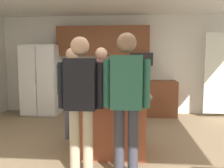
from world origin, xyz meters
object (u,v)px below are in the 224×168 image
object	(u,v)px
glass_short_whisky	(93,85)
tumbler_amber	(91,85)
microwave_over_range	(141,59)
mug_blue_stoneware	(99,91)
serving_tray	(117,90)
refrigerator	(42,80)
person_host_foreground	(126,95)
glass_dark_ale	(94,89)
kitchen_island	(110,122)
glass_pilsner	(77,89)
person_elder_center	(72,87)
glass_stout_tall	(88,88)
person_guest_by_door	(101,85)
mug_ceramic_white	(136,88)
person_guest_right	(81,96)

from	to	relation	value
glass_short_whisky	tumbler_amber	world-z (taller)	same
microwave_over_range	mug_blue_stoneware	distance (m)	2.97
microwave_over_range	serving_tray	distance (m)	2.59
refrigerator	person_host_foreground	world-z (taller)	refrigerator
serving_tray	glass_dark_ale	bearing A→B (deg)	-140.49
kitchen_island	glass_pilsner	distance (m)	0.79
person_elder_center	person_host_foreground	distance (m)	1.68
glass_stout_tall	serving_tray	xyz separation A→B (m)	(0.44, 0.07, -0.04)
person_guest_by_door	serving_tray	distance (m)	0.84
mug_ceramic_white	serving_tray	bearing A→B (deg)	-150.80
refrigerator	microwave_over_range	distance (m)	2.66
refrigerator	serving_tray	size ratio (longest dim) A/B	4.12
glass_short_whisky	mug_ceramic_white	bearing A→B (deg)	0.84
person_host_foreground	glass_pilsner	xyz separation A→B (m)	(-0.72, 0.48, -0.00)
person_guest_by_door	glass_dark_ale	world-z (taller)	person_guest_by_door
mug_blue_stoneware	mug_ceramic_white	xyz separation A→B (m)	(0.53, 0.52, -0.00)
refrigerator	person_guest_right	distance (m)	3.67
kitchen_island	glass_dark_ale	xyz separation A→B (m)	(-0.21, -0.22, 0.55)
glass_short_whisky	serving_tray	world-z (taller)	glass_short_whisky
mug_blue_stoneware	glass_stout_tall	distance (m)	0.35
glass_dark_ale	serving_tray	world-z (taller)	glass_dark_ale
mug_blue_stoneware	glass_pilsner	bearing A→B (deg)	-177.25
mug_blue_stoneware	person_guest_by_door	bearing A→B (deg)	95.88
refrigerator	person_guest_by_door	size ratio (longest dim) A/B	1.08
person_guest_by_door	glass_stout_tall	world-z (taller)	person_guest_by_door
refrigerator	mug_ceramic_white	world-z (taller)	refrigerator
refrigerator	glass_stout_tall	size ratio (longest dim) A/B	13.85
person_host_foreground	glass_dark_ale	distance (m)	0.76
kitchen_island	glass_pilsner	bearing A→B (deg)	-144.43
person_guest_right	glass_stout_tall	bearing A→B (deg)	23.80
refrigerator	person_elder_center	world-z (taller)	refrigerator
person_guest_by_door	glass_pilsner	world-z (taller)	person_guest_by_door
person_guest_by_door	mug_ceramic_white	xyz separation A→B (m)	(0.65, -0.60, 0.04)
person_guest_by_door	microwave_over_range	bearing A→B (deg)	138.25
serving_tray	glass_short_whisky	bearing A→B (deg)	158.55
person_guest_by_door	tumbler_amber	xyz separation A→B (m)	(-0.11, -0.51, 0.06)
refrigerator	person_guest_right	world-z (taller)	refrigerator
glass_short_whisky	serving_tray	xyz separation A→B (m)	(0.40, -0.16, -0.06)
mug_blue_stoneware	person_host_foreground	bearing A→B (deg)	-50.94
tumbler_amber	person_host_foreground	bearing A→B (deg)	-60.45
mug_blue_stoneware	serving_tray	world-z (taller)	mug_blue_stoneware
kitchen_island	person_elder_center	distance (m)	1.03
kitchen_island	glass_stout_tall	world-z (taller)	glass_stout_tall
person_guest_by_door	serving_tray	bearing A→B (deg)	7.47
kitchen_island	glass_pilsner	size ratio (longest dim) A/B	7.32
person_guest_by_door	tumbler_amber	bearing A→B (deg)	-29.10
kitchen_island	person_guest_right	bearing A→B (deg)	-110.50
mug_ceramic_white	person_elder_center	bearing A→B (deg)	163.94
glass_dark_ale	serving_tray	distance (m)	0.41
microwave_over_range	serving_tray	bearing A→B (deg)	-100.39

